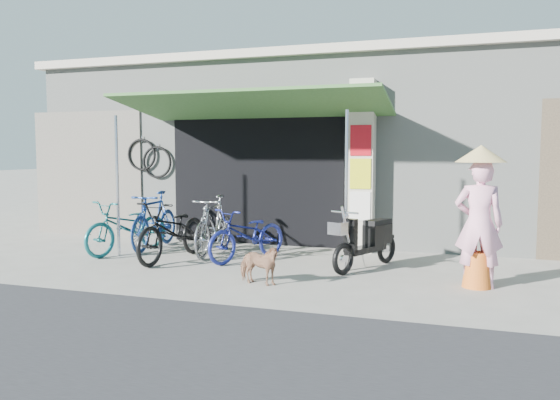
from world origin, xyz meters
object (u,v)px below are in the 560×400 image
(bike_silver, at_px, (214,225))
(bike_navy, at_px, (248,234))
(bike_teal, at_px, (128,227))
(bike_blue, at_px, (154,220))
(nun, at_px, (479,218))
(street_dog, at_px, (258,265))
(bike_black, at_px, (174,230))
(moped, at_px, (367,241))

(bike_silver, bearing_deg, bike_navy, -26.58)
(bike_teal, height_order, bike_silver, bike_silver)
(bike_teal, distance_m, bike_blue, 0.56)
(bike_silver, bearing_deg, nun, -17.01)
(street_dog, bearing_deg, bike_silver, 49.74)
(bike_teal, distance_m, street_dog, 3.28)
(bike_silver, relative_size, nun, 0.92)
(nun, bearing_deg, bike_teal, -9.31)
(bike_blue, relative_size, bike_black, 0.93)
(bike_silver, bearing_deg, street_dog, -53.85)
(bike_blue, bearing_deg, bike_black, -48.57)
(bike_black, relative_size, bike_silver, 1.10)
(moped, height_order, nun, nun)
(bike_silver, relative_size, street_dog, 2.64)
(bike_silver, xyz_separation_m, street_dog, (1.47, -1.78, -0.24))
(bike_blue, xyz_separation_m, bike_silver, (1.26, -0.17, -0.01))
(bike_teal, bearing_deg, bike_navy, 16.21)
(bike_black, relative_size, bike_navy, 1.13)
(bike_teal, height_order, bike_blue, bike_blue)
(bike_blue, bearing_deg, nun, -16.54)
(bike_silver, distance_m, street_dog, 2.32)
(bike_silver, xyz_separation_m, bike_navy, (0.75, -0.32, -0.08))
(bike_navy, distance_m, street_dog, 1.64)
(bike_navy, distance_m, moped, 1.93)
(bike_silver, height_order, moped, bike_silver)
(bike_blue, distance_m, bike_navy, 2.07)
(bike_silver, bearing_deg, moped, -10.25)
(moped, bearing_deg, bike_black, -149.18)
(bike_teal, relative_size, bike_blue, 1.02)
(bike_blue, bearing_deg, bike_navy, -17.97)
(bike_navy, relative_size, street_dog, 2.56)
(bike_teal, height_order, bike_navy, bike_teal)
(bike_navy, height_order, street_dog, bike_navy)
(bike_navy, bearing_deg, bike_teal, -154.40)
(bike_black, height_order, street_dog, bike_black)
(bike_black, bearing_deg, street_dog, -25.89)
(bike_navy, relative_size, nun, 0.89)
(bike_silver, height_order, bike_navy, bike_silver)
(nun, bearing_deg, bike_blue, -14.86)
(bike_navy, bearing_deg, bike_silver, -178.35)
(bike_blue, xyz_separation_m, bike_black, (0.85, -0.83, -0.03))
(bike_silver, distance_m, moped, 2.70)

